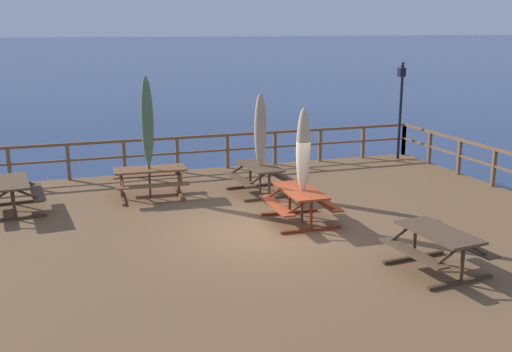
{
  "coord_description": "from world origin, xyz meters",
  "views": [
    {
      "loc": [
        -4.33,
        -11.8,
        4.96
      ],
      "look_at": [
        0.0,
        0.93,
        1.63
      ],
      "focal_mm": 42.49,
      "sensor_mm": 36.0,
      "label": 1
    }
  ],
  "objects_px": {
    "picnic_table_front_left": "(300,199)",
    "patio_umbrella_tall_back_right": "(260,130)",
    "picnic_table_front_right": "(438,242)",
    "lamp_post_hooked": "(401,97)",
    "picnic_table_mid_centre": "(12,189)",
    "picnic_table_back_right": "(150,176)",
    "patio_umbrella_tall_back_left": "(303,151)",
    "picnic_table_mid_left": "(259,173)",
    "patio_umbrella_tall_front": "(147,122)"
  },
  "relations": [
    {
      "from": "picnic_table_front_left",
      "to": "picnic_table_mid_centre",
      "type": "xyz_separation_m",
      "value": [
        -6.2,
        2.96,
        0.0
      ]
    },
    {
      "from": "lamp_post_hooked",
      "to": "picnic_table_front_right",
      "type": "bearing_deg",
      "value": -117.45
    },
    {
      "from": "picnic_table_front_left",
      "to": "patio_umbrella_tall_back_right",
      "type": "bearing_deg",
      "value": 90.87
    },
    {
      "from": "picnic_table_front_left",
      "to": "picnic_table_front_right",
      "type": "relative_size",
      "value": 0.99
    },
    {
      "from": "picnic_table_back_right",
      "to": "picnic_table_mid_left",
      "type": "relative_size",
      "value": 1.09
    },
    {
      "from": "picnic_table_front_right",
      "to": "lamp_post_hooked",
      "type": "xyz_separation_m",
      "value": [
        4.4,
        8.47,
        1.56
      ]
    },
    {
      "from": "patio_umbrella_tall_back_right",
      "to": "picnic_table_mid_left",
      "type": "bearing_deg",
      "value": 154.97
    },
    {
      "from": "picnic_table_front_left",
      "to": "picnic_table_mid_left",
      "type": "distance_m",
      "value": 2.64
    },
    {
      "from": "picnic_table_mid_centre",
      "to": "picnic_table_mid_left",
      "type": "bearing_deg",
      "value": -2.99
    },
    {
      "from": "picnic_table_front_left",
      "to": "patio_umbrella_tall_back_right",
      "type": "xyz_separation_m",
      "value": [
        -0.04,
        2.63,
        1.15
      ]
    },
    {
      "from": "picnic_table_mid_left",
      "to": "picnic_table_front_right",
      "type": "bearing_deg",
      "value": -77.77
    },
    {
      "from": "picnic_table_front_left",
      "to": "picnic_table_mid_left",
      "type": "bearing_deg",
      "value": 91.31
    },
    {
      "from": "picnic_table_mid_left",
      "to": "patio_umbrella_tall_back_left",
      "type": "relative_size",
      "value": 0.66
    },
    {
      "from": "picnic_table_mid_centre",
      "to": "lamp_post_hooked",
      "type": "bearing_deg",
      "value": 10.02
    },
    {
      "from": "picnic_table_back_right",
      "to": "picnic_table_front_left",
      "type": "height_order",
      "value": "same"
    },
    {
      "from": "picnic_table_front_left",
      "to": "patio_umbrella_tall_back_left",
      "type": "xyz_separation_m",
      "value": [
        0.03,
        -0.06,
        1.12
      ]
    },
    {
      "from": "picnic_table_front_right",
      "to": "picnic_table_mid_centre",
      "type": "bearing_deg",
      "value": 139.47
    },
    {
      "from": "picnic_table_mid_centre",
      "to": "patio_umbrella_tall_back_left",
      "type": "distance_m",
      "value": 7.01
    },
    {
      "from": "patio_umbrella_tall_back_left",
      "to": "patio_umbrella_tall_back_right",
      "type": "relative_size",
      "value": 0.98
    },
    {
      "from": "patio_umbrella_tall_back_left",
      "to": "picnic_table_front_right",
      "type": "bearing_deg",
      "value": -69.94
    },
    {
      "from": "picnic_table_front_left",
      "to": "patio_umbrella_tall_back_left",
      "type": "distance_m",
      "value": 1.12
    },
    {
      "from": "picnic_table_mid_centre",
      "to": "lamp_post_hooked",
      "type": "relative_size",
      "value": 0.58
    },
    {
      "from": "picnic_table_mid_centre",
      "to": "patio_umbrella_tall_front",
      "type": "bearing_deg",
      "value": 3.1
    },
    {
      "from": "picnic_table_mid_left",
      "to": "patio_umbrella_tall_back_right",
      "type": "bearing_deg",
      "value": -25.03
    },
    {
      "from": "picnic_table_back_right",
      "to": "patio_umbrella_tall_back_right",
      "type": "distance_m",
      "value": 3.1
    },
    {
      "from": "picnic_table_front_right",
      "to": "patio_umbrella_tall_back_left",
      "type": "xyz_separation_m",
      "value": [
        -1.22,
        3.35,
        1.12
      ]
    },
    {
      "from": "lamp_post_hooked",
      "to": "patio_umbrella_tall_back_left",
      "type": "bearing_deg",
      "value": -137.71
    },
    {
      "from": "picnic_table_mid_left",
      "to": "patio_umbrella_tall_back_right",
      "type": "relative_size",
      "value": 0.65
    },
    {
      "from": "picnic_table_back_right",
      "to": "picnic_table_front_right",
      "type": "bearing_deg",
      "value": -58.1
    },
    {
      "from": "picnic_table_front_left",
      "to": "patio_umbrella_tall_front",
      "type": "height_order",
      "value": "patio_umbrella_tall_front"
    },
    {
      "from": "patio_umbrella_tall_back_right",
      "to": "lamp_post_hooked",
      "type": "xyz_separation_m",
      "value": [
        5.69,
        2.42,
        0.41
      ]
    },
    {
      "from": "picnic_table_mid_left",
      "to": "patio_umbrella_tall_back_right",
      "type": "xyz_separation_m",
      "value": [
        0.02,
        -0.01,
        1.15
      ]
    },
    {
      "from": "picnic_table_mid_centre",
      "to": "patio_umbrella_tall_back_left",
      "type": "height_order",
      "value": "patio_umbrella_tall_back_left"
    },
    {
      "from": "picnic_table_back_right",
      "to": "patio_umbrella_tall_front",
      "type": "distance_m",
      "value": 1.44
    },
    {
      "from": "picnic_table_front_right",
      "to": "patio_umbrella_tall_back_left",
      "type": "height_order",
      "value": "patio_umbrella_tall_back_left"
    },
    {
      "from": "picnic_table_back_right",
      "to": "patio_umbrella_tall_front",
      "type": "bearing_deg",
      "value": -113.58
    },
    {
      "from": "picnic_table_back_right",
      "to": "lamp_post_hooked",
      "type": "distance_m",
      "value": 8.85
    },
    {
      "from": "picnic_table_mid_left",
      "to": "picnic_table_mid_centre",
      "type": "height_order",
      "value": "same"
    },
    {
      "from": "picnic_table_front_left",
      "to": "picnic_table_front_right",
      "type": "height_order",
      "value": "same"
    },
    {
      "from": "picnic_table_mid_centre",
      "to": "lamp_post_hooked",
      "type": "distance_m",
      "value": 12.14
    },
    {
      "from": "picnic_table_mid_left",
      "to": "lamp_post_hooked",
      "type": "relative_size",
      "value": 0.54
    },
    {
      "from": "picnic_table_front_right",
      "to": "lamp_post_hooked",
      "type": "height_order",
      "value": "lamp_post_hooked"
    },
    {
      "from": "picnic_table_mid_left",
      "to": "picnic_table_mid_centre",
      "type": "distance_m",
      "value": 6.15
    },
    {
      "from": "patio_umbrella_tall_front",
      "to": "picnic_table_mid_centre",
      "type": "bearing_deg",
      "value": -176.9
    },
    {
      "from": "picnic_table_back_right",
      "to": "patio_umbrella_tall_back_left",
      "type": "bearing_deg",
      "value": -48.44
    },
    {
      "from": "picnic_table_back_right",
      "to": "patio_umbrella_tall_back_left",
      "type": "distance_m",
      "value": 4.5
    },
    {
      "from": "patio_umbrella_tall_front",
      "to": "patio_umbrella_tall_back_left",
      "type": "xyz_separation_m",
      "value": [
        2.92,
        -3.2,
        -0.32
      ]
    },
    {
      "from": "picnic_table_front_left",
      "to": "patio_umbrella_tall_front",
      "type": "relative_size",
      "value": 0.55
    },
    {
      "from": "picnic_table_mid_left",
      "to": "patio_umbrella_tall_front",
      "type": "distance_m",
      "value": 3.22
    },
    {
      "from": "patio_umbrella_tall_back_left",
      "to": "picnic_table_mid_centre",
      "type": "bearing_deg",
      "value": 154.13
    }
  ]
}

